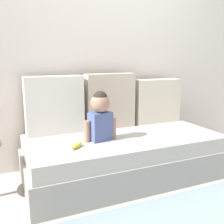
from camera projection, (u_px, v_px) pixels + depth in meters
ground_plane at (124, 176)px, 2.66m from camera, size 12.00×12.00×0.00m
back_wall at (102, 60)px, 2.95m from camera, size 5.13×0.10×2.29m
couch at (124, 156)px, 2.62m from camera, size 1.93×0.92×0.42m
throw_pillow_left at (55, 105)px, 2.60m from camera, size 0.57×0.16×0.58m
throw_pillow_center at (110, 101)px, 2.84m from camera, size 0.53×0.16×0.59m
throw_pillow_right at (157, 101)px, 3.08m from camera, size 0.57×0.16×0.51m
toddler at (100, 114)px, 2.39m from camera, size 0.32×0.18×0.46m
banana at (77, 146)px, 2.23m from camera, size 0.15×0.15×0.04m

